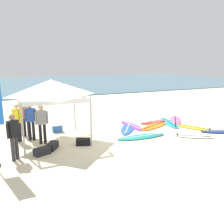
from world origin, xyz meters
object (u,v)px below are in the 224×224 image
(surfboard_blue, at_px, (128,128))
(person_grey, at_px, (42,122))
(surfboard_navy, at_px, (223,131))
(surfboard_cyan, at_px, (169,123))
(surfboard_teal, at_px, (141,137))
(surfboard_red, at_px, (159,122))
(surfboard_yellow, at_px, (194,128))
(person_black, at_px, (13,134))
(gear_bag_on_sand, at_px, (83,142))
(surfboard_white, at_px, (193,136))
(gear_bag_by_pole, at_px, (52,146))
(canopy_tent, at_px, (51,88))
(surfboard_purple, at_px, (132,125))
(surfboard_pink, at_px, (175,121))
(person_orange, at_px, (26,116))
(gear_bag_near_tent, at_px, (42,151))
(cooler_box, at_px, (57,128))
(surfboard_orange, at_px, (154,126))
(person_yellow, at_px, (17,120))
(person_blue, at_px, (31,119))

(surfboard_blue, height_order, person_grey, person_grey)
(surfboard_navy, distance_m, surfboard_cyan, 2.91)
(surfboard_teal, relative_size, surfboard_red, 1.03)
(surfboard_yellow, bearing_deg, person_black, -176.61)
(surfboard_red, bearing_deg, gear_bag_on_sand, -160.76)
(surfboard_white, height_order, person_black, person_black)
(gear_bag_by_pole, distance_m, gear_bag_on_sand, 1.29)
(canopy_tent, bearing_deg, surfboard_purple, 7.81)
(surfboard_purple, bearing_deg, surfboard_red, 2.16)
(surfboard_pink, xyz_separation_m, person_orange, (-8.39, 0.61, 0.95))
(gear_bag_near_tent, xyz_separation_m, cooler_box, (1.08, 2.73, 0.06))
(surfboard_teal, relative_size, surfboard_purple, 1.13)
(surfboard_pink, bearing_deg, gear_bag_near_tent, -165.82)
(surfboard_orange, bearing_deg, surfboard_pink, 13.84)
(surfboard_orange, bearing_deg, surfboard_blue, 174.18)
(surfboard_purple, distance_m, gear_bag_near_tent, 5.51)
(surfboard_purple, xyz_separation_m, gear_bag_near_tent, (-5.08, -2.14, 0.10))
(surfboard_teal, relative_size, person_yellow, 1.47)
(canopy_tent, distance_m, surfboard_navy, 8.71)
(surfboard_purple, height_order, person_yellow, person_yellow)
(surfboard_navy, distance_m, person_orange, 9.82)
(surfboard_yellow, relative_size, surfboard_purple, 0.92)
(person_yellow, xyz_separation_m, gear_bag_near_tent, (0.76, -2.00, -0.85))
(surfboard_cyan, bearing_deg, surfboard_purple, 171.83)
(surfboard_pink, relative_size, gear_bag_by_pole, 4.00)
(gear_bag_near_tent, bearing_deg, person_blue, 95.91)
(gear_bag_near_tent, bearing_deg, canopy_tent, 64.66)
(person_orange, distance_m, gear_bag_by_pole, 2.51)
(gear_bag_on_sand, bearing_deg, surfboard_white, -12.42)
(surfboard_white, bearing_deg, person_black, 175.43)
(surfboard_purple, bearing_deg, surfboard_orange, -26.26)
(surfboard_white, distance_m, gear_bag_by_pole, 6.47)
(surfboard_pink, relative_size, person_yellow, 1.40)
(gear_bag_on_sand, bearing_deg, canopy_tent, 131.91)
(surfboard_yellow, height_order, gear_bag_by_pole, gear_bag_by_pole)
(surfboard_purple, xyz_separation_m, gear_bag_on_sand, (-3.33, -1.74, 0.10))
(surfboard_navy, height_order, gear_bag_near_tent, gear_bag_near_tent)
(person_grey, distance_m, person_black, 1.76)
(surfboard_pink, xyz_separation_m, gear_bag_on_sand, (-6.27, -1.63, 0.10))
(canopy_tent, relative_size, surfboard_blue, 1.19)
(person_orange, relative_size, gear_bag_near_tent, 2.85)
(surfboard_teal, bearing_deg, surfboard_red, 39.42)
(surfboard_yellow, distance_m, surfboard_orange, 2.08)
(surfboard_teal, distance_m, person_black, 5.58)
(surfboard_purple, height_order, person_grey, person_grey)
(surfboard_cyan, height_order, cooler_box, cooler_box)
(surfboard_yellow, relative_size, surfboard_red, 0.84)
(gear_bag_near_tent, relative_size, gear_bag_on_sand, 1.00)
(person_orange, bearing_deg, person_grey, -67.78)
(surfboard_cyan, bearing_deg, surfboard_orange, -169.11)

